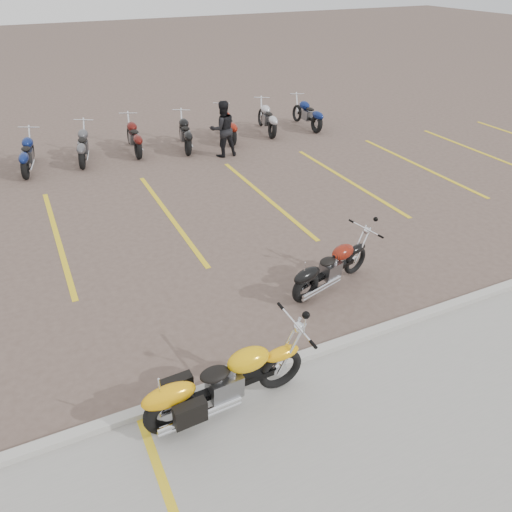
% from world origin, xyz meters
% --- Properties ---
extents(ground, '(100.00, 100.00, 0.00)m').
position_xyz_m(ground, '(0.00, 0.00, 0.00)').
color(ground, brown).
rests_on(ground, ground).
extents(concrete_apron, '(60.00, 5.00, 0.01)m').
position_xyz_m(concrete_apron, '(0.00, -4.50, 0.01)').
color(concrete_apron, '#9E9B93').
rests_on(concrete_apron, ground).
extents(curb, '(60.00, 0.18, 0.12)m').
position_xyz_m(curb, '(0.00, -2.00, 0.06)').
color(curb, '#ADAAA3').
rests_on(curb, ground).
extents(parking_stripes, '(38.00, 5.50, 0.01)m').
position_xyz_m(parking_stripes, '(0.00, 4.00, 0.00)').
color(parking_stripes, gold).
rests_on(parking_stripes, ground).
extents(yellow_cruiser, '(2.46, 0.38, 1.01)m').
position_xyz_m(yellow_cruiser, '(-1.16, -2.40, 0.50)').
color(yellow_cruiser, black).
rests_on(yellow_cruiser, ground).
extents(flame_cruiser, '(2.03, 0.69, 0.86)m').
position_xyz_m(flame_cruiser, '(1.87, -0.43, 0.43)').
color(flame_cruiser, black).
rests_on(flame_cruiser, ground).
extents(person_b, '(0.87, 0.68, 1.78)m').
position_xyz_m(person_b, '(2.93, 7.51, 0.89)').
color(person_b, black).
rests_on(person_b, ground).
extents(bg_bike_row, '(15.74, 2.07, 1.10)m').
position_xyz_m(bg_bike_row, '(-0.45, 8.93, 0.55)').
color(bg_bike_row, black).
rests_on(bg_bike_row, ground).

